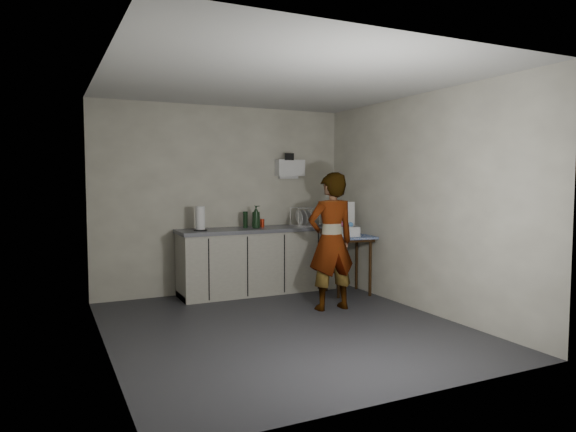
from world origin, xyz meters
name	(u,v)px	position (x,y,z in m)	size (l,w,h in m)	color
ground	(284,327)	(0.00, 0.00, 0.00)	(4.00, 4.00, 0.00)	#2C2C31
wall_back	(224,199)	(0.00, 1.99, 1.30)	(3.60, 0.02, 2.60)	#B0AB9A
wall_right	(418,203)	(1.79, 0.00, 1.30)	(0.02, 4.00, 2.60)	#B0AB9A
wall_left	(105,211)	(-1.79, 0.00, 1.30)	(0.02, 4.00, 2.60)	#B0AB9A
ceiling	(284,82)	(0.00, 0.00, 2.60)	(3.60, 4.00, 0.01)	silver
kitchen_counter	(258,262)	(0.40, 1.70, 0.43)	(2.24, 0.62, 0.91)	black
wall_shelf	(290,168)	(1.00, 1.92, 1.75)	(0.42, 0.18, 0.37)	white
side_table	(348,243)	(1.50, 1.10, 0.70)	(0.72, 0.72, 0.81)	#34210B
standing_man	(331,241)	(0.84, 0.45, 0.83)	(0.61, 0.40, 1.67)	#B2A593
soap_bottle	(256,217)	(0.35, 1.66, 1.07)	(0.12, 0.12, 0.31)	black
soda_can	(262,223)	(0.49, 1.76, 0.97)	(0.06, 0.06, 0.11)	#B72912
dark_bottle	(245,220)	(0.24, 1.78, 1.02)	(0.07, 0.07, 0.23)	black
paper_towel	(200,219)	(-0.43, 1.65, 1.06)	(0.18, 0.18, 0.32)	black
dish_rack	(305,222)	(1.12, 1.68, 0.97)	(0.39, 0.29, 0.27)	white
bakery_box	(345,228)	(1.46, 1.11, 0.91)	(0.41, 0.42, 0.46)	white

